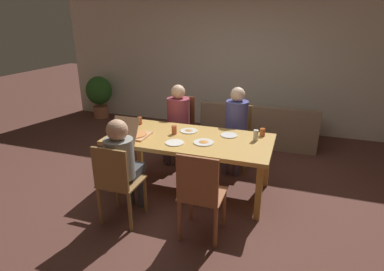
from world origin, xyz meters
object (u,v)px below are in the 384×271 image
(chair_3, at_px, (200,193))
(pizza_box_0, at_px, (133,134))
(person_0, at_px, (177,117))
(person_1, at_px, (236,122))
(chair_0, at_px, (181,126))
(plate_2, at_px, (229,135))
(drinking_glass_0, at_px, (140,121))
(couch, at_px, (259,128))
(person_2, at_px, (123,160))
(dining_table, at_px, (190,142))
(drinking_glass_1, at_px, (174,130))
(chair_1, at_px, (237,133))
(potted_plant, at_px, (99,93))
(drinking_glass_2, at_px, (256,135))
(chair_2, at_px, (117,181))
(plate_1, at_px, (189,131))
(plate_0, at_px, (204,142))
(plate_3, at_px, (175,143))
(drinking_glass_3, at_px, (262,132))

(chair_3, xyz_separation_m, pizza_box_0, (-1.12, 0.71, 0.25))
(person_0, xyz_separation_m, person_1, (0.93, -0.02, 0.01))
(chair_0, distance_m, chair_3, 2.13)
(plate_2, xyz_separation_m, drinking_glass_0, (-1.32, 0.05, 0.05))
(couch, bearing_deg, person_0, -132.51)
(couch, bearing_deg, person_2, -111.38)
(dining_table, bearing_deg, drinking_glass_1, 165.51)
(drinking_glass_1, xyz_separation_m, couch, (0.88, 2.01, -0.53))
(drinking_glass_0, xyz_separation_m, couch, (1.50, 1.79, -0.53))
(person_2, bearing_deg, chair_1, 62.30)
(pizza_box_0, xyz_separation_m, potted_plant, (-2.36, 2.67, -0.22))
(dining_table, xyz_separation_m, plate_2, (0.47, 0.23, 0.07))
(chair_0, xyz_separation_m, drinking_glass_2, (1.31, -0.81, 0.27))
(chair_2, relative_size, plate_1, 4.06)
(chair_0, bearing_deg, plate_1, -61.70)
(dining_table, xyz_separation_m, pizza_box_0, (-0.68, -0.23, 0.12))
(chair_1, distance_m, plate_2, 0.75)
(person_0, relative_size, plate_0, 4.89)
(plate_2, bearing_deg, chair_1, 92.12)
(plate_1, height_order, drinking_glass_1, drinking_glass_1)
(person_2, bearing_deg, plate_0, 44.81)
(person_0, xyz_separation_m, pizza_box_0, (-0.19, -1.06, 0.05))
(person_1, relative_size, potted_plant, 1.32)
(plate_0, height_order, potted_plant, potted_plant)
(plate_3, xyz_separation_m, drinking_glass_2, (0.93, 0.41, 0.06))
(chair_0, xyz_separation_m, drinking_glass_1, (0.26, -0.91, 0.26))
(chair_0, relative_size, person_0, 0.82)
(drinking_glass_3, bearing_deg, chair_0, 155.98)
(chair_0, relative_size, person_1, 0.80)
(plate_2, height_order, plate_3, same)
(chair_3, distance_m, couch, 3.03)
(chair_1, distance_m, drinking_glass_0, 1.48)
(chair_0, xyz_separation_m, plate_3, (0.38, -1.22, 0.21))
(plate_1, distance_m, plate_2, 0.55)
(person_1, relative_size, couch, 0.61)
(chair_2, xyz_separation_m, chair_3, (0.93, 0.04, 0.01))
(chair_2, relative_size, drinking_glass_1, 8.31)
(person_2, xyz_separation_m, plate_0, (0.72, 0.71, 0.03))
(pizza_box_0, xyz_separation_m, plate_1, (0.60, 0.45, -0.04))
(person_1, height_order, plate_2, person_1)
(plate_0, relative_size, drinking_glass_2, 1.81)
(chair_2, height_order, potted_plant, potted_plant)
(couch, bearing_deg, plate_0, -100.82)
(person_1, bearing_deg, plate_0, -103.05)
(chair_1, relative_size, potted_plant, 1.00)
(dining_table, xyz_separation_m, drinking_glass_2, (0.82, 0.16, 0.14))
(plate_2, distance_m, drinking_glass_3, 0.43)
(drinking_glass_2, bearing_deg, chair_3, -108.82)
(person_2, bearing_deg, pizza_box_0, 107.55)
(drinking_glass_1, bearing_deg, couch, 66.33)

